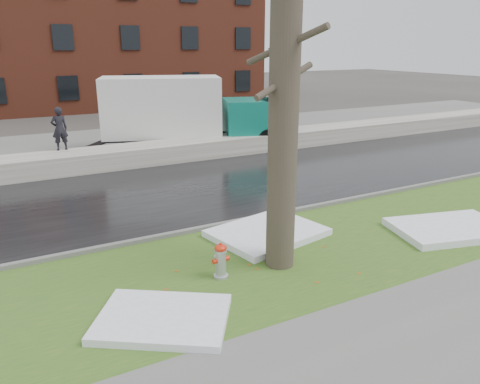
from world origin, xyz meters
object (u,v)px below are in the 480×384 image
tree (284,85)px  box_truck (185,112)px  fire_hydrant (221,259)px  worker (59,129)px

tree → box_truck: bearing=77.5°
tree → box_truck: (2.64, 11.84, -2.14)m
tree → fire_hydrant: bearing=177.6°
fire_hydrant → tree: (1.39, -0.06, 3.41)m
box_truck → worker: bearing=-150.8°
fire_hydrant → box_truck: 12.52m
box_truck → worker: size_ratio=5.98×
fire_hydrant → worker: size_ratio=0.47×
fire_hydrant → tree: tree is taller
box_truck → worker: (-5.47, -0.97, -0.16)m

